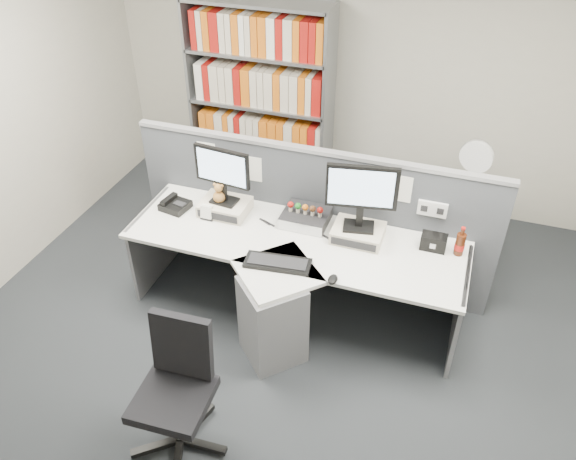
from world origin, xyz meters
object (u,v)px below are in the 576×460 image
at_px(desk, 286,283).
at_px(desk_phone, 175,205).
at_px(desk_calendar, 207,213).
at_px(filing_cabinet, 462,223).
at_px(desk_fan, 476,160).
at_px(mouse, 333,279).
at_px(monitor_left, 222,171).
at_px(speaker, 434,242).
at_px(keyboard, 278,263).
at_px(monitor_right, 362,192).
at_px(shelving_unit, 261,107).
at_px(cola_bottle, 460,244).
at_px(desktop_pc, 306,218).
at_px(office_chair, 177,385).

xyz_separation_m(desk, desk_phone, (-1.06, 0.30, 0.30)).
xyz_separation_m(desk_calendar, filing_cabinet, (1.95, 1.15, -0.42)).
bearing_deg(filing_cabinet, desk_fan, -90.00).
bearing_deg(desk_calendar, mouse, -19.73).
height_order(monitor_left, speaker, monitor_left).
relative_size(keyboard, speaker, 2.64).
bearing_deg(keyboard, monitor_right, 46.25).
height_order(shelving_unit, desk_fan, shelving_unit).
xyz_separation_m(desk_calendar, shelving_unit, (-0.15, 1.60, 0.20)).
bearing_deg(cola_bottle, desk_phone, -176.40).
bearing_deg(keyboard, desk_phone, 158.75).
bearing_deg(desktop_pc, desk, -91.32).
relative_size(desk, desk_fan, 5.49).
bearing_deg(monitor_right, filing_cabinet, 53.51).
distance_m(keyboard, office_chair, 1.11).
bearing_deg(keyboard, monitor_left, 141.96).
distance_m(monitor_left, desktop_pc, 0.75).
xyz_separation_m(desk_calendar, speaker, (1.75, 0.19, 0.01)).
distance_m(desk, office_chair, 1.19).
height_order(desk_calendar, cola_bottle, cola_bottle).
distance_m(desk_phone, filing_cabinet, 2.55).
bearing_deg(desk_phone, desktop_pc, 8.40).
height_order(desk_calendar, filing_cabinet, desk_calendar).
xyz_separation_m(monitor_left, cola_bottle, (1.84, 0.05, -0.29)).
bearing_deg(desk_phone, desk_fan, 26.02).
xyz_separation_m(shelving_unit, filing_cabinet, (2.10, -0.45, -0.63)).
xyz_separation_m(cola_bottle, desk_fan, (0.01, 0.96, 0.19)).
bearing_deg(shelving_unit, speaker, -36.48).
height_order(keyboard, cola_bottle, cola_bottle).
bearing_deg(desk_fan, cola_bottle, -90.48).
xyz_separation_m(desktop_pc, desk_calendar, (-0.76, -0.20, 0.01)).
relative_size(desk, desktop_pc, 7.27).
bearing_deg(office_chair, monitor_right, 63.78).
xyz_separation_m(desk, desk_fan, (1.20, 1.40, 0.54)).
relative_size(desk_calendar, office_chair, 0.13).
xyz_separation_m(monitor_right, mouse, (-0.05, -0.54, -0.40)).
xyz_separation_m(desk, cola_bottle, (1.19, 0.44, 0.35)).
distance_m(keyboard, desk_fan, 1.96).
bearing_deg(desk_phone, desk, -15.56).
xyz_separation_m(desk, shelving_unit, (-0.90, 1.85, 0.52)).
bearing_deg(office_chair, mouse, 54.53).
height_order(monitor_left, filing_cabinet, monitor_left).
height_order(desktop_pc, filing_cabinet, desktop_pc).
relative_size(monitor_right, speaker, 2.83).
bearing_deg(desk_phone, monitor_left, 12.09).
distance_m(desk, desktop_pc, 0.55).
bearing_deg(speaker, keyboard, -152.01).
height_order(desk, speaker, speaker).
relative_size(desktop_pc, desk_fan, 0.76).
height_order(mouse, filing_cabinet, mouse).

